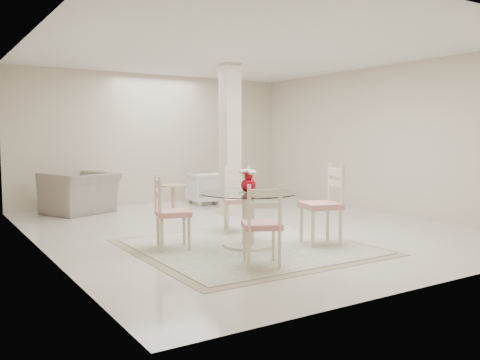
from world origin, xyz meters
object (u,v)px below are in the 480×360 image
dining_chair_west (168,207)px  armchair_white (206,188)px  red_vase (248,181)px  column (230,140)px  dining_chair_south (263,219)px  dining_chair_east (326,198)px  dining_chair_north (238,194)px  side_table (173,200)px  recliner_taupe (80,193)px  dining_table (248,219)px

dining_chair_west → armchair_white: (2.48, 3.57, -0.21)m
armchair_white → red_vase: bearing=75.6°
column → dining_chair_south: size_ratio=2.68×
dining_chair_east → dining_chair_south: (-1.36, -0.51, -0.08)m
dining_chair_north → column: bearing=88.0°
red_vase → dining_chair_west: (-0.93, 0.41, -0.31)m
side_table → recliner_taupe: bearing=152.2°
dining_table → dining_chair_south: 1.03m
dining_chair_north → side_table: bearing=114.8°
red_vase → side_table: 3.33m
dining_table → dining_chair_east: bearing=-23.9°
red_vase → dining_chair_north: (0.42, 0.93, -0.29)m
dining_chair_south → dining_chair_east: bearing=-134.6°
dining_table → armchair_white: size_ratio=1.69×
dining_chair_south → column: bearing=-91.0°
red_vase → dining_chair_south: (-0.42, -0.92, -0.32)m
dining_chair_north → dining_chair_south: 2.04m
red_vase → side_table: bearing=82.2°
dining_chair_west → recliner_taupe: size_ratio=0.88×
red_vase → recliner_taupe: size_ratio=0.26×
red_vase → dining_chair_north: bearing=65.6°
column → dining_chair_west: (-2.15, -2.06, -0.81)m
red_vase → side_table: size_ratio=0.58×
red_vase → dining_chair_west: dining_chair_west is taller
dining_chair_west → red_vase: bearing=-98.5°
dining_chair_east → armchair_white: 4.44m
column → dining_chair_south: (-1.64, -3.40, -0.82)m
dining_chair_east → dining_chair_west: (-1.87, 0.83, -0.07)m
recliner_taupe → armchair_white: bearing=154.1°
dining_chair_east → dining_chair_north: 1.44m
red_vase → recliner_taupe: bearing=104.6°
dining_chair_west → side_table: dining_chair_west is taller
dining_chair_east → side_table: (-0.49, 3.66, -0.37)m
dining_chair_west → dining_chair_south: dining_chair_west is taller
armchair_white → side_table: armchair_white is taller
column → recliner_taupe: 2.92m
dining_table → dining_chair_west: size_ratio=1.20×
armchair_white → recliner_taupe: bearing=5.7°
dining_chair_north → armchair_white: (1.13, 3.05, -0.24)m
armchair_white → dining_chair_south: bearing=75.0°
dining_chair_east → dining_chair_west: dining_chair_east is taller
column → side_table: size_ratio=5.24×
recliner_taupe → side_table: 1.70m
dining_chair_west → recliner_taupe: bearing=17.3°
armchair_white → dining_chair_east: bearing=89.0°
dining_table → dining_chair_north: 1.04m
dining_chair_north → dining_chair_west: dining_chair_north is taller
red_vase → column: bearing=63.8°
recliner_taupe → dining_chair_west: bearing=67.3°
dining_table → armchair_white: 4.27m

